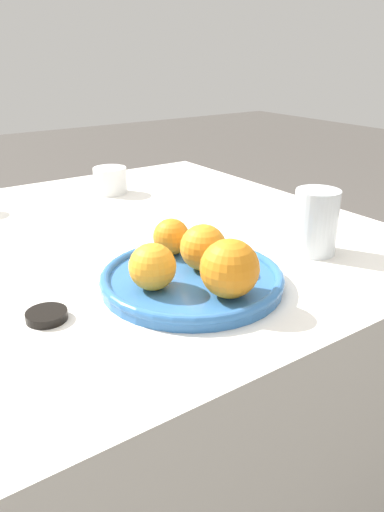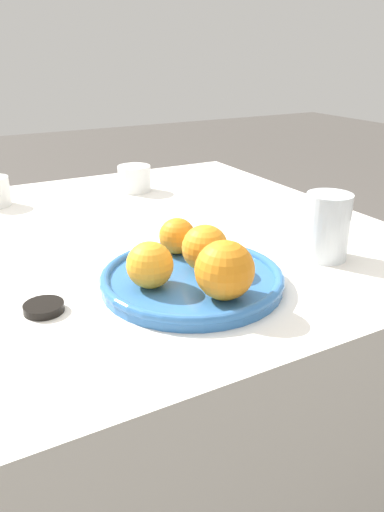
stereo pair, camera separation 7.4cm
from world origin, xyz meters
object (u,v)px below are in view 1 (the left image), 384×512
at_px(orange_2, 203,247).
at_px(orange_0, 152,267).
at_px(water_glass, 316,222).
at_px(cup_2, 110,180).
at_px(orange_1, 171,237).
at_px(orange_3, 230,268).
at_px(soy_dish, 47,315).
at_px(fruit_platter, 192,279).

bearing_deg(orange_2, orange_0, -172.26).
distance_m(water_glass, cup_2, 0.57).
distance_m(orange_1, orange_3, 0.18).
distance_m(orange_0, soy_dish, 0.16).
xyz_separation_m(orange_3, cup_2, (0.13, 0.63, -0.03)).
xyz_separation_m(orange_2, water_glass, (0.23, -0.02, 0.00)).
bearing_deg(orange_2, cup_2, 78.84).
distance_m(orange_0, water_glass, 0.32).
relative_size(fruit_platter, orange_1, 4.59).
xyz_separation_m(orange_2, soy_dish, (-0.25, 0.02, -0.05)).
bearing_deg(orange_3, orange_0, 133.19).
bearing_deg(orange_0, fruit_platter, 1.52).
xyz_separation_m(cup_2, soy_dish, (-0.35, -0.52, -0.03)).
distance_m(orange_2, orange_3, 0.10).
distance_m(water_glass, soy_dish, 0.48).
bearing_deg(orange_1, water_glass, -24.11).
bearing_deg(fruit_platter, soy_dish, 172.38).
xyz_separation_m(fruit_platter, orange_0, (-0.07, -0.00, 0.04)).
height_order(fruit_platter, orange_1, orange_1).
height_order(fruit_platter, cup_2, cup_2).
bearing_deg(water_glass, orange_1, 155.89).
bearing_deg(soy_dish, orange_1, 14.68).
bearing_deg(orange_2, orange_3, -104.27).
bearing_deg(fruit_platter, orange_0, -178.48).
height_order(orange_0, orange_3, orange_3).
bearing_deg(orange_2, orange_1, 94.82).
xyz_separation_m(fruit_platter, cup_2, (0.13, 0.55, 0.02)).
xyz_separation_m(orange_0, orange_2, (0.10, 0.01, 0.00)).
relative_size(orange_1, orange_3, 0.73).
relative_size(orange_3, cup_2, 1.01).
relative_size(water_glass, cup_2, 1.39).
bearing_deg(fruit_platter, orange_1, 76.24).
distance_m(orange_1, cup_2, 0.47).
distance_m(fruit_platter, orange_1, 0.10).
bearing_deg(cup_2, fruit_platter, -103.86).
bearing_deg(cup_2, water_glass, -77.83).
xyz_separation_m(fruit_platter, orange_3, (0.01, -0.08, 0.05)).
relative_size(fruit_platter, orange_0, 4.10).
height_order(orange_0, orange_2, orange_2).
height_order(fruit_platter, water_glass, water_glass).
relative_size(orange_0, soy_dish, 1.22).
bearing_deg(fruit_platter, orange_2, 21.61).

